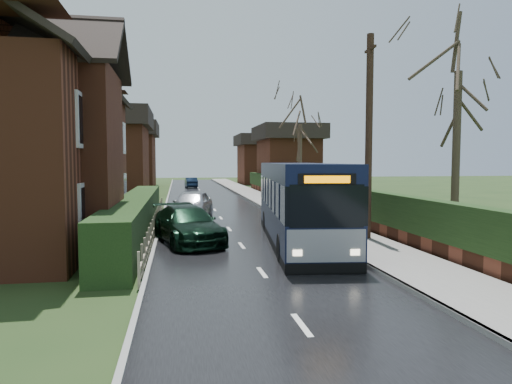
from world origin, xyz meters
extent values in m
plane|color=#2E401B|center=(0.00, 0.00, 0.00)|extent=(140.00, 140.00, 0.00)
cube|color=black|center=(0.00, 10.00, 0.01)|extent=(6.00, 100.00, 0.02)
cube|color=slate|center=(4.25, 10.00, 0.07)|extent=(2.50, 100.00, 0.14)
cube|color=gray|center=(3.05, 10.00, 0.07)|extent=(0.12, 100.00, 0.14)
cube|color=gray|center=(-3.05, 10.00, 0.05)|extent=(0.12, 100.00, 0.10)
cube|color=black|center=(-3.90, 5.00, 0.80)|extent=(1.20, 16.00, 1.60)
cube|color=brown|center=(5.80, 10.00, 0.30)|extent=(0.30, 50.00, 0.60)
cube|color=black|center=(5.80, 10.00, 1.20)|extent=(0.60, 50.00, 1.20)
cube|color=brown|center=(-5.50, 2.00, 3.00)|extent=(2.50, 4.00, 6.00)
cube|color=brown|center=(-8.00, 9.00, 9.20)|extent=(0.90, 1.40, 2.20)
cube|color=silver|center=(-4.95, 0.00, 1.60)|extent=(0.08, 1.20, 1.60)
cube|color=black|center=(-4.92, 0.00, 1.60)|extent=(0.03, 0.95, 1.35)
cube|color=silver|center=(-4.95, 0.00, 4.20)|extent=(0.08, 1.20, 1.60)
cube|color=black|center=(-4.92, 0.00, 4.20)|extent=(0.03, 0.95, 1.35)
cube|color=silver|center=(-4.95, 4.00, 1.60)|extent=(0.08, 1.20, 1.60)
cube|color=black|center=(-4.92, 4.00, 1.60)|extent=(0.03, 0.95, 1.35)
cube|color=silver|center=(-4.95, 4.00, 4.20)|extent=(0.08, 1.20, 1.60)
cube|color=black|center=(-4.92, 4.00, 4.20)|extent=(0.03, 0.95, 1.35)
cube|color=silver|center=(-4.95, 8.00, 1.60)|extent=(0.08, 1.20, 1.60)
cube|color=black|center=(-4.92, 8.00, 1.60)|extent=(0.03, 0.95, 1.35)
cube|color=silver|center=(-4.95, 8.00, 4.20)|extent=(0.08, 1.20, 1.60)
cube|color=black|center=(-4.92, 8.00, 4.20)|extent=(0.03, 0.95, 1.35)
cube|color=silver|center=(-4.95, 10.50, 1.60)|extent=(0.08, 1.20, 1.60)
cube|color=black|center=(-4.92, 10.50, 1.60)|extent=(0.03, 0.95, 1.35)
cube|color=silver|center=(-4.95, 10.50, 4.20)|extent=(0.08, 1.20, 1.60)
cube|color=black|center=(-4.92, 10.50, 4.20)|extent=(0.03, 0.95, 1.35)
cube|color=black|center=(2.20, 2.30, 0.81)|extent=(3.31, 9.87, 1.00)
cube|color=black|center=(2.20, 2.30, 1.84)|extent=(3.33, 9.87, 1.06)
cube|color=black|center=(2.20, 2.30, 2.66)|extent=(3.31, 9.87, 0.58)
cube|color=black|center=(2.20, 2.30, 0.15)|extent=(3.31, 9.87, 0.31)
cube|color=gray|center=(1.64, -2.46, 0.79)|extent=(2.11, 0.37, 0.88)
cube|color=black|center=(1.64, -2.49, 1.85)|extent=(1.98, 0.31, 1.14)
cube|color=black|center=(1.64, -2.49, 2.55)|extent=(1.54, 0.26, 0.31)
cube|color=#FF8C00|center=(1.63, -2.53, 2.55)|extent=(1.21, 0.18, 0.19)
cube|color=black|center=(1.64, -2.47, 0.19)|extent=(2.16, 0.39, 0.26)
cube|color=#FFF2CC|center=(0.87, -2.43, 0.62)|extent=(0.25, 0.08, 0.16)
cube|color=#FFF2CC|center=(2.40, -2.61, 0.62)|extent=(0.25, 0.08, 0.16)
cylinder|color=black|center=(0.85, -0.66, 0.42)|extent=(0.34, 0.87, 0.84)
cylinder|color=black|center=(2.83, -0.89, 0.42)|extent=(0.34, 0.87, 0.84)
cylinder|color=black|center=(1.57, 5.49, 0.42)|extent=(0.34, 0.87, 0.84)
cylinder|color=black|center=(3.55, 5.26, 0.42)|extent=(0.34, 0.87, 0.84)
imported|color=#B9B9BE|center=(-1.50, 9.99, 0.75)|extent=(2.68, 4.71, 1.51)
imported|color=black|center=(-1.89, 2.96, 0.68)|extent=(3.00, 4.99, 1.35)
imported|color=#101D30|center=(-0.77, 37.87, 0.59)|extent=(1.44, 3.64, 1.18)
cylinder|color=slate|center=(3.20, 4.27, 1.26)|extent=(0.07, 0.07, 2.53)
cube|color=white|center=(3.20, 4.27, 2.35)|extent=(0.18, 0.37, 0.29)
cube|color=white|center=(3.20, 4.27, 1.99)|extent=(0.16, 0.34, 0.25)
cylinder|color=black|center=(4.80, 2.13, 3.84)|extent=(0.26, 0.26, 7.68)
cube|color=black|center=(4.80, 2.13, 7.13)|extent=(0.14, 0.99, 0.09)
cylinder|color=#392D21|center=(9.00, 3.07, 3.33)|extent=(0.32, 0.32, 6.66)
cylinder|color=#3C2E24|center=(6.10, 16.64, 2.78)|extent=(0.30, 0.30, 5.57)
cylinder|color=#382B21|center=(-8.55, 15.19, 3.49)|extent=(0.32, 0.32, 6.99)
camera|label=1|loc=(-2.21, -13.94, 3.03)|focal=32.00mm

